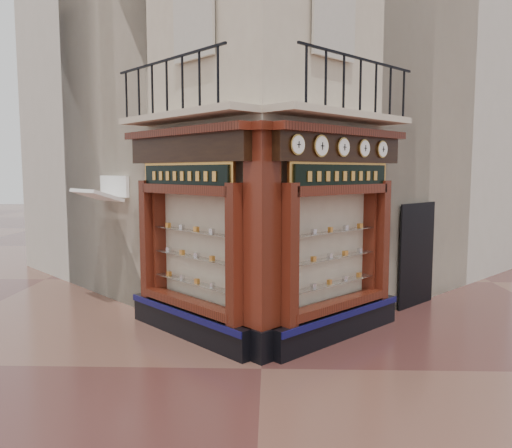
{
  "coord_description": "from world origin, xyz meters",
  "views": [
    {
      "loc": [
        0.15,
        -7.79,
        3.19
      ],
      "look_at": [
        -0.15,
        2.0,
        2.15
      ],
      "focal_mm": 35.0,
      "sensor_mm": 36.0,
      "label": 1
    }
  ],
  "objects_px": {
    "corner_pilaster": "(262,245)",
    "awning": "(100,306)",
    "clock_a": "(297,145)",
    "clock_c": "(343,147)",
    "clock_b": "(321,146)",
    "signboard_right": "(342,176)",
    "signboard_left": "(185,176)",
    "clock_d": "(364,148)",
    "clock_e": "(382,149)"
  },
  "relations": [
    {
      "from": "clock_b",
      "to": "clock_d",
      "type": "height_order",
      "value": "clock_b"
    },
    {
      "from": "corner_pilaster",
      "to": "clock_a",
      "type": "relative_size",
      "value": 11.66
    },
    {
      "from": "awning",
      "to": "clock_e",
      "type": "bearing_deg",
      "value": -148.2
    },
    {
      "from": "clock_a",
      "to": "clock_d",
      "type": "height_order",
      "value": "same"
    },
    {
      "from": "signboard_left",
      "to": "clock_c",
      "type": "bearing_deg",
      "value": -138.33
    },
    {
      "from": "clock_b",
      "to": "clock_e",
      "type": "distance_m",
      "value": 1.89
    },
    {
      "from": "clock_d",
      "to": "clock_b",
      "type": "bearing_deg",
      "value": -180.0
    },
    {
      "from": "clock_a",
      "to": "awning",
      "type": "distance_m",
      "value": 6.61
    },
    {
      "from": "clock_e",
      "to": "clock_b",
      "type": "bearing_deg",
      "value": -180.0
    },
    {
      "from": "corner_pilaster",
      "to": "awning",
      "type": "height_order",
      "value": "corner_pilaster"
    },
    {
      "from": "corner_pilaster",
      "to": "signboard_right",
      "type": "distance_m",
      "value": 2.12
    },
    {
      "from": "clock_a",
      "to": "clock_e",
      "type": "distance_m",
      "value": 2.5
    },
    {
      "from": "clock_d",
      "to": "signboard_right",
      "type": "height_order",
      "value": "clock_d"
    },
    {
      "from": "clock_c",
      "to": "signboard_left",
      "type": "bearing_deg",
      "value": 131.67
    },
    {
      "from": "corner_pilaster",
      "to": "clock_a",
      "type": "height_order",
      "value": "corner_pilaster"
    },
    {
      "from": "clock_a",
      "to": "clock_e",
      "type": "xyz_separation_m",
      "value": [
        1.77,
        1.77,
        0.0
      ]
    },
    {
      "from": "clock_d",
      "to": "clock_a",
      "type": "bearing_deg",
      "value": -180.0
    },
    {
      "from": "corner_pilaster",
      "to": "clock_a",
      "type": "xyz_separation_m",
      "value": [
        0.58,
        -0.03,
        1.67
      ]
    },
    {
      "from": "corner_pilaster",
      "to": "awning",
      "type": "bearing_deg",
      "value": 95.67
    },
    {
      "from": "clock_d",
      "to": "corner_pilaster",
      "type": "bearing_deg",
      "value": 169.35
    },
    {
      "from": "signboard_left",
      "to": "signboard_right",
      "type": "height_order",
      "value": "signboard_right"
    },
    {
      "from": "signboard_right",
      "to": "clock_a",
      "type": "bearing_deg",
      "value": -175.36
    },
    {
      "from": "clock_d",
      "to": "clock_e",
      "type": "relative_size",
      "value": 1.0
    },
    {
      "from": "corner_pilaster",
      "to": "signboard_left",
      "type": "distance_m",
      "value": 2.12
    },
    {
      "from": "signboard_left",
      "to": "signboard_right",
      "type": "bearing_deg",
      "value": -135.0
    },
    {
      "from": "clock_b",
      "to": "clock_c",
      "type": "relative_size",
      "value": 1.1
    },
    {
      "from": "clock_c",
      "to": "signboard_right",
      "type": "distance_m",
      "value": 0.55
    },
    {
      "from": "clock_e",
      "to": "signboard_right",
      "type": "height_order",
      "value": "clock_e"
    },
    {
      "from": "clock_a",
      "to": "clock_c",
      "type": "bearing_deg",
      "value": -0.0
    },
    {
      "from": "clock_b",
      "to": "signboard_left",
      "type": "relative_size",
      "value": 0.19
    },
    {
      "from": "clock_c",
      "to": "clock_b",
      "type": "bearing_deg",
      "value": 180.0
    },
    {
      "from": "corner_pilaster",
      "to": "clock_a",
      "type": "bearing_deg",
      "value": -47.82
    },
    {
      "from": "clock_c",
      "to": "clock_d",
      "type": "xyz_separation_m",
      "value": [
        0.46,
        0.46,
        -0.0
      ]
    },
    {
      "from": "clock_c",
      "to": "awning",
      "type": "height_order",
      "value": "clock_c"
    },
    {
      "from": "clock_d",
      "to": "signboard_right",
      "type": "distance_m",
      "value": 0.74
    },
    {
      "from": "signboard_left",
      "to": "clock_d",
      "type": "bearing_deg",
      "value": -130.07
    },
    {
      "from": "awning",
      "to": "signboard_right",
      "type": "distance_m",
      "value": 6.58
    },
    {
      "from": "corner_pilaster",
      "to": "awning",
      "type": "xyz_separation_m",
      "value": [
        -3.91,
        3.2,
        -1.95
      ]
    },
    {
      "from": "clock_c",
      "to": "awning",
      "type": "xyz_separation_m",
      "value": [
        -5.36,
        2.36,
        -3.62
      ]
    },
    {
      "from": "clock_d",
      "to": "signboard_right",
      "type": "xyz_separation_m",
      "value": [
        -0.45,
        -0.29,
        -0.52
      ]
    },
    {
      "from": "clock_e",
      "to": "clock_d",
      "type": "bearing_deg",
      "value": -180.0
    },
    {
      "from": "signboard_left",
      "to": "clock_a",
      "type": "bearing_deg",
      "value": -162.1
    },
    {
      "from": "clock_d",
      "to": "awning",
      "type": "xyz_separation_m",
      "value": [
        -5.82,
        1.9,
        -3.62
      ]
    },
    {
      "from": "awning",
      "to": "signboard_left",
      "type": "height_order",
      "value": "signboard_left"
    },
    {
      "from": "clock_a",
      "to": "clock_c",
      "type": "relative_size",
      "value": 0.98
    },
    {
      "from": "clock_a",
      "to": "awning",
      "type": "relative_size",
      "value": 0.27
    },
    {
      "from": "corner_pilaster",
      "to": "clock_e",
      "type": "bearing_deg",
      "value": -8.42
    },
    {
      "from": "clock_b",
      "to": "signboard_right",
      "type": "relative_size",
      "value": 0.18
    },
    {
      "from": "clock_e",
      "to": "signboard_right",
      "type": "xyz_separation_m",
      "value": [
        -0.88,
        -0.72,
        -0.52
      ]
    },
    {
      "from": "clock_d",
      "to": "signboard_left",
      "type": "height_order",
      "value": "clock_d"
    }
  ]
}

